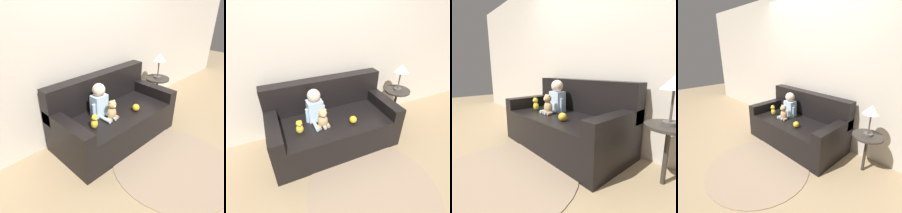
% 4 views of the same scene
% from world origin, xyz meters
% --- Properties ---
extents(ground_plane, '(12.00, 12.00, 0.00)m').
position_xyz_m(ground_plane, '(0.00, 0.00, 0.00)').
color(ground_plane, '#9E8460').
extents(wall_back, '(8.00, 0.05, 2.60)m').
position_xyz_m(wall_back, '(0.00, 0.51, 1.30)').
color(wall_back, beige).
rests_on(wall_back, ground_plane).
extents(couch, '(1.70, 0.85, 0.89)m').
position_xyz_m(couch, '(0.00, 0.06, 0.31)').
color(couch, black).
rests_on(couch, ground_plane).
extents(person_baby, '(0.26, 0.34, 0.44)m').
position_xyz_m(person_baby, '(-0.22, 0.06, 0.65)').
color(person_baby, silver).
rests_on(person_baby, couch).
extents(teddy_bear_brown, '(0.15, 0.12, 0.26)m').
position_xyz_m(teddy_bear_brown, '(-0.18, -0.13, 0.56)').
color(teddy_bear_brown, tan).
rests_on(teddy_bear_brown, couch).
extents(plush_toy_side, '(0.09, 0.08, 0.19)m').
position_xyz_m(plush_toy_side, '(-0.47, -0.13, 0.53)').
color(plush_toy_side, yellow).
rests_on(plush_toy_side, couch).
extents(toy_ball, '(0.10, 0.10, 0.10)m').
position_xyz_m(toy_ball, '(0.20, -0.20, 0.49)').
color(toy_ball, gold).
rests_on(toy_ball, couch).
extents(floor_rug, '(1.46, 1.46, 0.01)m').
position_xyz_m(floor_rug, '(0.12, -0.88, 0.01)').
color(floor_rug, gray).
rests_on(floor_rug, ground_plane).
extents(side_table, '(0.40, 0.40, 0.98)m').
position_xyz_m(side_table, '(1.18, 0.15, 0.72)').
color(side_table, '#332D28').
rests_on(side_table, ground_plane).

